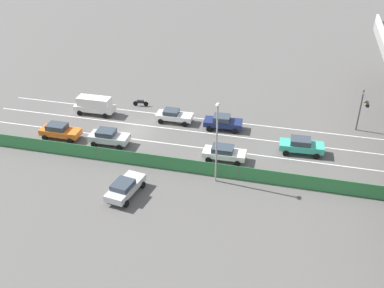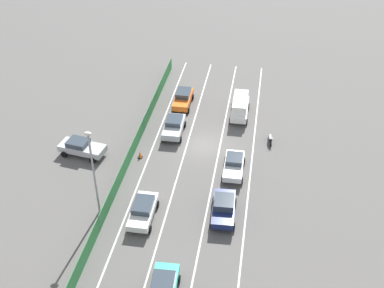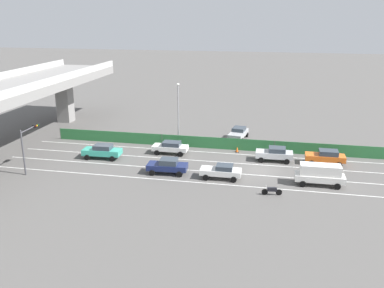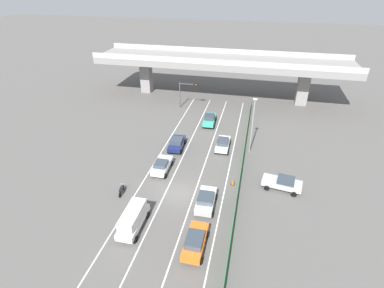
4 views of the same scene
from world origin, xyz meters
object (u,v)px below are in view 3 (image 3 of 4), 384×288
object	(u,v)px
motorcycle	(272,191)
traffic_light	(29,140)
car_sedan_silver	(275,153)
car_hatchback_white	(171,147)
car_sedan_white	(221,171)
car_van_white	(320,174)
traffic_cone	(237,149)
car_taxi_orange	(326,156)
street_lamp	(178,109)
car_sedan_navy	(168,166)
parked_wagon_silver	(238,133)
car_taxi_teal	(102,151)

from	to	relation	value
motorcycle	traffic_light	distance (m)	26.35
car_sedan_silver	car_hatchback_white	size ratio (longest dim) A/B	0.99
car_sedan_white	car_van_white	xyz separation A→B (m)	(0.29, -9.93, 0.38)
car_hatchback_white	traffic_cone	world-z (taller)	car_hatchback_white
car_hatchback_white	car_taxi_orange	bearing A→B (deg)	-90.03
traffic_light	street_lamp	bearing A→B (deg)	-47.40
motorcycle	traffic_cone	size ratio (longest dim) A/B	2.65
motorcycle	traffic_light	size ratio (longest dim) A/B	0.39
car_sedan_navy	motorcycle	distance (m)	11.73
parked_wagon_silver	car_van_white	bearing A→B (deg)	-146.51
car_taxi_orange	traffic_light	size ratio (longest dim) A/B	0.89
car_taxi_teal	car_taxi_orange	world-z (taller)	car_taxi_teal
car_sedan_navy	traffic_light	bearing A→B (deg)	98.32
car_van_white	car_hatchback_white	distance (m)	18.40
car_sedan_navy	car_van_white	world-z (taller)	car_van_white
motorcycle	traffic_cone	bearing A→B (deg)	20.38
car_sedan_navy	parked_wagon_silver	xyz separation A→B (m)	(14.59, -6.18, -0.02)
car_taxi_orange	car_hatchback_white	distance (m)	18.39
traffic_cone	car_taxi_teal	bearing A→B (deg)	109.96
car_sedan_silver	car_van_white	distance (m)	7.89
car_sedan_white	car_taxi_teal	distance (m)	15.24
motorcycle	car_hatchback_white	bearing A→B (deg)	51.48
car_sedan_silver	traffic_light	bearing A→B (deg)	108.20
motorcycle	traffic_cone	world-z (taller)	motorcycle
car_sedan_navy	traffic_cone	xyz separation A→B (m)	(8.87, -6.61, -0.56)
motorcycle	parked_wagon_silver	distance (m)	18.75
car_sedan_navy	traffic_light	world-z (taller)	traffic_light
car_sedan_white	car_taxi_orange	distance (m)	13.04
car_taxi_orange	street_lamp	world-z (taller)	street_lamp
traffic_cone	parked_wagon_silver	bearing A→B (deg)	4.33
motorcycle	car_taxi_teal	bearing A→B (deg)	71.60
car_taxi_orange	traffic_light	world-z (taller)	traffic_light
car_sedan_white	traffic_light	bearing A→B (deg)	95.19
car_sedan_navy	traffic_cone	size ratio (longest dim) A/B	6.03
traffic_light	parked_wagon_silver	bearing A→B (deg)	-51.54
car_hatchback_white	traffic_light	bearing A→B (deg)	122.71
car_sedan_silver	car_taxi_orange	distance (m)	5.76
car_taxi_teal	parked_wagon_silver	bearing A→B (deg)	-53.05
car_van_white	motorcycle	world-z (taller)	car_van_white
traffic_light	street_lamp	world-z (taller)	street_lamp
car_sedan_silver	car_taxi_orange	bearing A→B (deg)	-89.11
car_sedan_silver	car_hatchback_white	distance (m)	12.64
car_taxi_orange	car_sedan_silver	bearing A→B (deg)	90.89
motorcycle	traffic_cone	xyz separation A→B (m)	(12.34, 4.58, -0.12)
street_lamp	car_hatchback_white	bearing A→B (deg)	178.83
street_lamp	motorcycle	bearing A→B (deg)	-137.93
car_taxi_teal	car_hatchback_white	distance (m)	8.25
motorcycle	traffic_light	bearing A→B (deg)	87.18
car_sedan_navy	car_taxi_orange	bearing A→B (deg)	-69.04
traffic_cone	car_hatchback_white	bearing A→B (deg)	106.33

